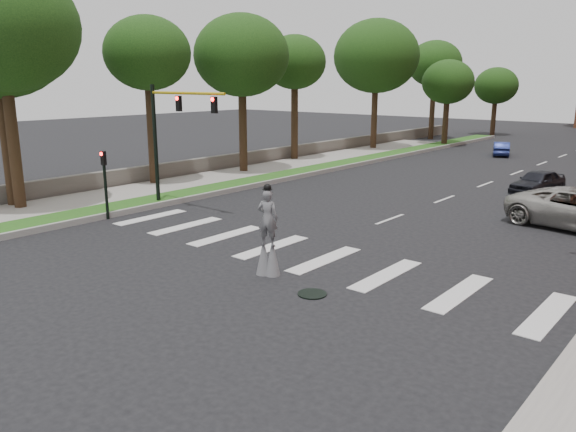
{
  "coord_description": "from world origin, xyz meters",
  "views": [
    {
      "loc": [
        12.74,
        -14.87,
        6.37
      ],
      "look_at": [
        0.38,
        0.0,
        1.7
      ],
      "focal_mm": 35.0,
      "sensor_mm": 36.0,
      "label": 1
    }
  ],
  "objects": [
    {
      "name": "manhole",
      "position": [
        3.0,
        -2.0,
        0.02
      ],
      "size": [
        0.9,
        0.9,
        0.04
      ],
      "primitive_type": "cylinder",
      "color": "black",
      "rests_on": "ground"
    },
    {
      "name": "ground_plane",
      "position": [
        0.0,
        0.0,
        0.0
      ],
      "size": [
        160.0,
        160.0,
        0.0
      ],
      "primitive_type": "plane",
      "color": "black",
      "rests_on": "ground"
    },
    {
      "name": "stone_wall",
      "position": [
        -17.0,
        22.0,
        0.55
      ],
      "size": [
        0.5,
        56.0,
        1.1
      ],
      "primitive_type": "cube",
      "color": "#5B554E",
      "rests_on": "ground"
    },
    {
      "name": "tree_4",
      "position": [
        -15.19,
        31.41,
        8.55
      ],
      "size": [
        7.86,
        7.86,
        11.92
      ],
      "color": "black",
      "rests_on": "ground"
    },
    {
      "name": "secondary_signal",
      "position": [
        -10.3,
        -0.5,
        1.95
      ],
      "size": [
        0.25,
        0.21,
        3.23
      ],
      "color": "black",
      "rests_on": "ground"
    },
    {
      "name": "sidewalk_left",
      "position": [
        -14.5,
        10.0,
        0.09
      ],
      "size": [
        4.0,
        60.0,
        0.18
      ],
      "primitive_type": "cube",
      "color": "gray",
      "rests_on": "ground"
    },
    {
      "name": "tree_1",
      "position": [
        -15.86,
        6.44,
        7.9
      ],
      "size": [
        5.16,
        5.16,
        10.17
      ],
      "color": "black",
      "rests_on": "ground"
    },
    {
      "name": "tree_0",
      "position": [
        -15.31,
        -2.26,
        8.84
      ],
      "size": [
        7.26,
        7.26,
        11.96
      ],
      "color": "black",
      "rests_on": "ground"
    },
    {
      "name": "median_curb",
      "position": [
        -10.45,
        20.0,
        0.14
      ],
      "size": [
        0.2,
        60.0,
        0.28
      ],
      "primitive_type": "cube",
      "color": "gray",
      "rests_on": "ground"
    },
    {
      "name": "car_mid",
      "position": [
        -4.24,
        34.74,
        0.61
      ],
      "size": [
        2.5,
        3.92,
        1.22
      ],
      "primitive_type": "imported",
      "rotation": [
        0.0,
        0.0,
        3.5
      ],
      "color": "navy",
      "rests_on": "ground"
    },
    {
      "name": "stilt_performer",
      "position": [
        0.75,
        -1.5,
        1.29
      ],
      "size": [
        0.82,
        0.67,
        3.12
      ],
      "rotation": [
        0.0,
        0.0,
        3.49
      ],
      "color": "black",
      "rests_on": "ground"
    },
    {
      "name": "tree_7",
      "position": [
        -11.82,
        53.24,
        5.78
      ],
      "size": [
        5.03,
        5.03,
        7.96
      ],
      "color": "black",
      "rests_on": "ground"
    },
    {
      "name": "car_near",
      "position": [
        3.45,
        18.82,
        0.71
      ],
      "size": [
        2.43,
        4.39,
        1.41
      ],
      "primitive_type": "imported",
      "rotation": [
        0.0,
        0.0,
        -0.19
      ],
      "color": "black",
      "rests_on": "ground"
    },
    {
      "name": "grass_median",
      "position": [
        -11.5,
        20.0,
        0.12
      ],
      "size": [
        2.0,
        60.0,
        0.25
      ],
      "primitive_type": "cube",
      "color": "#215317",
      "rests_on": "ground"
    },
    {
      "name": "tree_5",
      "position": [
        -15.49,
        44.26,
        8.16
      ],
      "size": [
        5.86,
        5.86,
        10.71
      ],
      "color": "black",
      "rests_on": "ground"
    },
    {
      "name": "tree_2",
      "position": [
        -14.86,
        13.41,
        8.01
      ],
      "size": [
        6.49,
        6.49,
        10.81
      ],
      "color": "black",
      "rests_on": "ground"
    },
    {
      "name": "tree_6",
      "position": [
        -11.31,
        38.64,
        6.23
      ],
      "size": [
        5.05,
        5.05,
        8.43
      ],
      "color": "black",
      "rests_on": "ground"
    },
    {
      "name": "tree_3",
      "position": [
        -16.17,
        20.72,
        7.73
      ],
      "size": [
        4.98,
        4.98,
        9.94
      ],
      "color": "black",
      "rests_on": "ground"
    },
    {
      "name": "traffic_signal",
      "position": [
        -9.78,
        3.0,
        4.15
      ],
      "size": [
        5.3,
        0.23,
        6.2
      ],
      "color": "black",
      "rests_on": "ground"
    }
  ]
}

